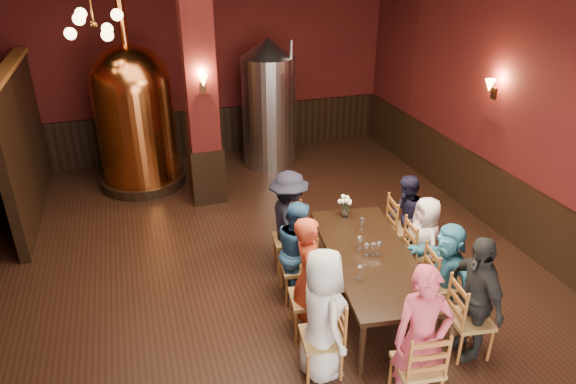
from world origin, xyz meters
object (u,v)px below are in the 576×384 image
object	(u,v)px
steel_vessel	(269,104)
rose_vase	(345,203)
dining_table	(370,259)
person_0	(322,314)
copper_kettle	(135,116)
person_1	(309,276)
person_2	(298,251)

from	to	relation	value
steel_vessel	rose_vase	size ratio (longest dim) A/B	7.91
dining_table	steel_vessel	distance (m)	4.87
person_0	rose_vase	xyz separation A→B (m)	(1.06, 1.87, 0.20)
copper_kettle	rose_vase	xyz separation A→B (m)	(2.60, -3.63, -0.40)
dining_table	copper_kettle	distance (m)	5.31
person_0	person_1	distance (m)	0.67
person_0	steel_vessel	bearing A→B (deg)	-12.52
person_0	copper_kettle	world-z (taller)	copper_kettle
person_2	copper_kettle	size ratio (longest dim) A/B	0.37
person_0	person_2	xyz separation A→B (m)	(0.18, 1.32, -0.07)
dining_table	rose_vase	bearing A→B (deg)	93.10
dining_table	person_1	bearing A→B (deg)	-158.78
person_1	copper_kettle	distance (m)	5.14
copper_kettle	steel_vessel	world-z (taller)	copper_kettle
dining_table	copper_kettle	world-z (taller)	copper_kettle
person_1	person_0	bearing A→B (deg)	-168.69
rose_vase	person_2	bearing A→B (deg)	-147.70
dining_table	person_2	world-z (taller)	person_2
person_1	rose_vase	distance (m)	1.56
person_1	copper_kettle	size ratio (longest dim) A/B	0.41
person_0	rose_vase	bearing A→B (deg)	-31.68
steel_vessel	rose_vase	bearing A→B (deg)	-89.71
copper_kettle	person_0	bearing A→B (deg)	-74.34
dining_table	person_2	distance (m)	0.91
dining_table	steel_vessel	xyz separation A→B (m)	(0.06, 4.83, 0.60)
person_2	copper_kettle	xyz separation A→B (m)	(-1.72, 4.18, 0.67)
person_0	steel_vessel	distance (m)	5.82
copper_kettle	steel_vessel	xyz separation A→B (m)	(2.58, 0.20, -0.07)
person_2	copper_kettle	distance (m)	4.57
person_1	copper_kettle	bearing A→B (deg)	37.76
steel_vessel	rose_vase	world-z (taller)	steel_vessel
dining_table	person_1	xyz separation A→B (m)	(-0.89, -0.21, 0.08)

